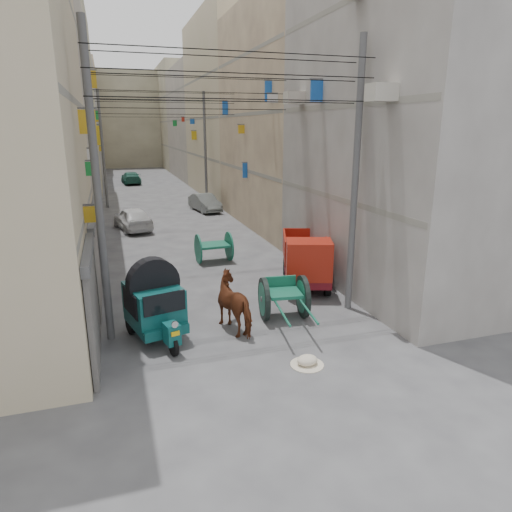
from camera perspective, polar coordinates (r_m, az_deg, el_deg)
name	(u,v)px	position (r m, az deg, el deg)	size (l,w,h in m)	color
ground	(331,456)	(8.78, 9.33, -23.47)	(140.00, 140.00, 0.00)	#414043
building_row_left	(40,115)	(40.40, -25.34, 15.69)	(8.00, 62.00, 14.00)	tan
building_row_right	(240,116)	(41.67, -2.03, 17.08)	(8.00, 62.00, 14.00)	#A29D98
end_cap_building	(129,120)	(72.06, -15.65, 16.03)	(22.00, 10.00, 13.00)	#B4AE8E
shutters_left	(97,247)	(16.86, -19.29, 1.06)	(0.18, 14.40, 2.88)	#4A494E
signboards	(167,164)	(27.91, -11.08, 11.22)	(8.22, 40.52, 5.67)	#1952B1
ac_units	(336,63)	(15.42, 9.97, 22.69)	(0.70, 6.55, 3.35)	#B3AEA1
utility_poles	(178,159)	(23.27, -9.71, 11.83)	(7.40, 22.20, 8.00)	#4F4F51
overhead_cables	(184,97)	(20.68, -8.99, 19.06)	(7.40, 22.52, 1.12)	black
auto_rickshaw	(155,302)	(12.56, -12.57, -5.69)	(1.77, 2.51, 1.71)	black
tonga_cart	(284,297)	(13.63, 3.49, -5.13)	(1.47, 2.94, 1.28)	black
mini_truck	(307,263)	(16.11, 6.34, -0.89)	(2.57, 3.74, 1.93)	black
second_cart	(214,247)	(19.33, -5.31, 1.17)	(1.46, 1.31, 1.25)	#145942
feed_sack	(307,360)	(11.31, 6.41, -12.82)	(0.51, 0.41, 0.25)	beige
horse	(237,303)	(12.85, -2.34, -5.88)	(0.85, 1.86, 1.57)	brown
distant_car_white	(133,218)	(26.29, -15.17, 4.55)	(1.52, 3.77, 1.28)	silver
distant_car_grey	(205,203)	(31.35, -6.40, 6.64)	(1.23, 3.52, 1.16)	#525654
distant_car_green	(131,178)	(48.31, -15.37, 9.41)	(1.68, 4.14, 1.20)	#1F5B4A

